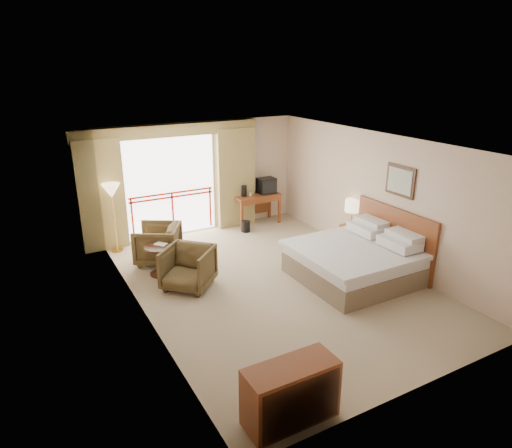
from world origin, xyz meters
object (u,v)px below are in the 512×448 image
nightstand (352,237)px  armchair_near (189,287)px  table_lamp (352,206)px  tv (266,186)px  side_table (159,255)px  armchair_far (159,261)px  desk (255,200)px  floor_lamp (111,194)px  bed (356,261)px  wastebasket (246,226)px  dresser (291,393)px

nightstand → armchair_near: size_ratio=0.63×
nightstand → table_lamp: 0.73m
tv → side_table: (-3.48, -1.76, -0.57)m
armchair_far → desk: bearing=142.3°
table_lamp → nightstand: bearing=-90.0°
nightstand → armchair_near: (-3.93, 0.01, -0.27)m
armchair_near → floor_lamp: size_ratio=0.56×
bed → wastebasket: (-0.67, 3.35, -0.24)m
bed → floor_lamp: floor_lamp is taller
bed → table_lamp: (0.93, 1.27, 0.62)m
armchair_far → side_table: (-0.17, -0.63, 0.42)m
nightstand → floor_lamp: (-4.71, 2.43, 1.07)m
floor_lamp → tv: bearing=1.8°
table_lamp → dresser: size_ratio=0.52×
bed → floor_lamp: size_ratio=1.36×
wastebasket → floor_lamp: bearing=174.6°
nightstand → armchair_far: bearing=156.0°
table_lamp → desk: size_ratio=0.48×
desk → armchair_near: (-2.87, -2.60, -0.61)m
table_lamp → armchair_far: table_lamp is taller
table_lamp → tv: 2.61m
tv → side_table: size_ratio=0.74×
nightstand → side_table: (-4.24, 0.79, 0.14)m
tv → bed: bearing=-95.4°
bed → armchair_far: bed is taller
table_lamp → desk: (-1.06, 2.56, -0.39)m
dresser → wastebasket: bearing=71.2°
table_lamp → wastebasket: table_lamp is taller
desk → floor_lamp: size_ratio=0.77×
armchair_near → side_table: (-0.31, 0.78, 0.42)m
table_lamp → side_table: (-4.24, 0.74, -0.58)m
floor_lamp → wastebasket: bearing=-5.4°
desk → armchair_far: desk is taller
side_table → tv: bearing=26.9°
dresser → nightstand: bearing=46.8°
tv → armchair_far: bearing=-163.8°
tv → dresser: (-3.33, -6.33, -0.61)m
dresser → side_table: bearing=95.9°
tv → side_table: bearing=-155.9°
dresser → floor_lamp: bearing=99.8°
tv → table_lamp: bearing=-75.9°
side_table → dresser: bearing=-88.2°
nightstand → floor_lamp: 5.40m
tv → dresser: bearing=-120.6°
nightstand → tv: 2.76m
table_lamp → floor_lamp: bearing=153.2°
armchair_far → floor_lamp: floor_lamp is taller
dresser → table_lamp: bearing=47.2°
dresser → armchair_far: bearing=93.8°
armchair_far → side_table: bearing=15.2°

